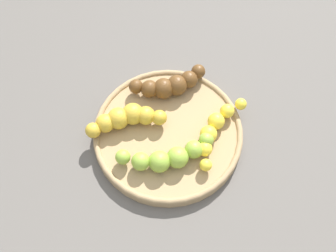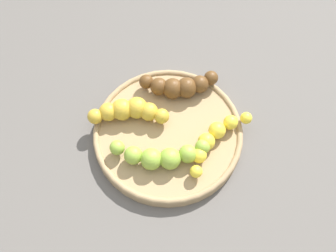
{
  "view_description": "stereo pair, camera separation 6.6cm",
  "coord_description": "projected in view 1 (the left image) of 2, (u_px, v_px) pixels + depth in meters",
  "views": [
    {
      "loc": [
        0.29,
        0.11,
        0.62
      ],
      "look_at": [
        0.0,
        0.0,
        0.04
      ],
      "focal_mm": 43.45,
      "sensor_mm": 36.0,
      "label": 1
    },
    {
      "loc": [
        0.26,
        0.17,
        0.62
      ],
      "look_at": [
        0.0,
        0.0,
        0.04
      ],
      "focal_mm": 43.45,
      "sensor_mm": 36.0,
      "label": 2
    }
  ],
  "objects": [
    {
      "name": "banana_green",
      "position": [
        168.0,
        156.0,
        0.64
      ],
      "size": [
        0.1,
        0.14,
        0.03
      ],
      "rotation": [
        0.0,
        0.0,
        0.62
      ],
      "color": "#8CAD38",
      "rests_on": "fruit_bowl"
    },
    {
      "name": "banana_overripe",
      "position": [
        169.0,
        85.0,
        0.7
      ],
      "size": [
        0.09,
        0.11,
        0.04
      ],
      "rotation": [
        0.0,
        0.0,
        0.66
      ],
      "color": "#593819",
      "rests_on": "fruit_bowl"
    },
    {
      "name": "ground_plane",
      "position": [
        168.0,
        136.0,
        0.7
      ],
      "size": [
        2.4,
        2.4,
        0.0
      ],
      "primitive_type": "plane",
      "color": "#56514C"
    },
    {
      "name": "banana_yellow",
      "position": [
        216.0,
        129.0,
        0.66
      ],
      "size": [
        0.15,
        0.06,
        0.03
      ],
      "rotation": [
        0.0,
        0.0,
        4.57
      ],
      "color": "yellow",
      "rests_on": "fruit_bowl"
    },
    {
      "name": "fruit_bowl",
      "position": [
        168.0,
        133.0,
        0.68
      ],
      "size": [
        0.25,
        0.25,
        0.02
      ],
      "color": "#A08259",
      "rests_on": "ground_plane"
    },
    {
      "name": "banana_spotted",
      "position": [
        126.0,
        119.0,
        0.67
      ],
      "size": [
        0.09,
        0.12,
        0.04
      ],
      "rotation": [
        0.0,
        0.0,
        3.74
      ],
      "color": "gold",
      "rests_on": "fruit_bowl"
    }
  ]
}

